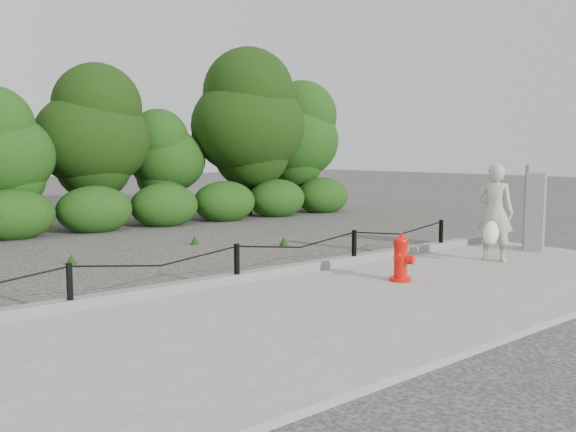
% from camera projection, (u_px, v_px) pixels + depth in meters
% --- Properties ---
extents(ground, '(90.00, 90.00, 0.00)m').
position_uv_depth(ground, '(237.00, 289.00, 9.11)').
color(ground, '#2D2B28').
rests_on(ground, ground).
extents(sidewalk, '(14.00, 4.00, 0.08)m').
position_uv_depth(sidewalk, '(329.00, 313.00, 7.58)').
color(sidewalk, gray).
rests_on(sidewalk, ground).
extents(curb, '(14.00, 0.22, 0.14)m').
position_uv_depth(curb, '(235.00, 278.00, 9.14)').
color(curb, slate).
rests_on(curb, sidewalk).
extents(chain_barrier, '(10.06, 0.06, 0.60)m').
position_uv_depth(chain_barrier, '(237.00, 259.00, 9.07)').
color(chain_barrier, black).
rests_on(chain_barrier, sidewalk).
extents(treeline, '(20.60, 3.80, 5.20)m').
position_uv_depth(treeline, '(66.00, 129.00, 16.10)').
color(treeline, black).
rests_on(treeline, ground).
extents(fire_hydrant, '(0.43, 0.43, 0.72)m').
position_uv_depth(fire_hydrant, '(401.00, 259.00, 9.25)').
color(fire_hydrant, red).
rests_on(fire_hydrant, sidewalk).
extents(pedestrian, '(0.81, 0.74, 1.76)m').
position_uv_depth(pedestrian, '(495.00, 214.00, 10.91)').
color(pedestrian, '#ABA792').
rests_on(pedestrian, sidewalk).
extents(utility_cabinet, '(0.67, 0.55, 1.70)m').
position_uv_depth(utility_cabinet, '(535.00, 211.00, 12.16)').
color(utility_cabinet, '#99999C').
rests_on(utility_cabinet, sidewalk).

